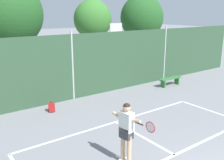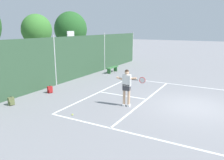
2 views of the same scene
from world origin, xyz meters
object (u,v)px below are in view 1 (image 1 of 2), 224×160
tennis_player (127,128)px  backpack_red (52,108)px  courtside_bench (170,80)px  basketball_hoop (115,43)px

tennis_player → backpack_red: 5.11m
tennis_player → courtside_bench: size_ratio=1.16×
basketball_hoop → tennis_player: (-5.50, -7.86, -1.20)m
backpack_red → courtside_bench: 7.31m
basketball_hoop → courtside_bench: (1.70, -3.12, -1.95)m
basketball_hoop → backpack_red: bearing=-153.2°
backpack_red → courtside_bench: size_ratio=0.29×
courtside_bench → basketball_hoop: bearing=118.6°
tennis_player → courtside_bench: tennis_player is taller
basketball_hoop → tennis_player: size_ratio=1.91×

